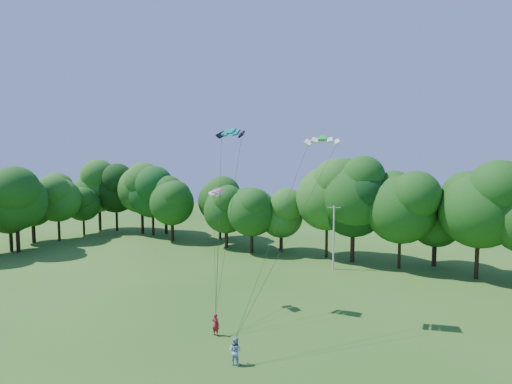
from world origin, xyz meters
The scene contains 9 objects.
utility_pole centered at (1.45, 30.85, 3.99)m, with size 1.52×0.48×7.74m.
kite_flyer_left centered at (0.09, 8.88, 0.85)m, with size 0.62×0.41×1.70m, color maroon.
kite_flyer_right centered at (3.71, 6.09, 0.91)m, with size 0.89×0.69×1.82m, color #A4B7E3.
kite_teal centered at (-1.92, 14.06, 15.72)m, with size 2.52×1.38×0.60m.
kite_green centered at (5.95, 15.12, 14.93)m, with size 3.04×2.07×0.52m.
kite_pink centered at (-3.45, 13.99, 10.47)m, with size 1.91×1.39×0.41m.
tree_back_west centered at (-33.34, 35.71, 8.51)m, with size 9.37×9.37×13.63m.
tree_back_center centered at (2.16, 35.97, 8.59)m, with size 9.45×9.45×13.75m.
tree_flank_west centered at (-41.64, 16.01, 6.09)m, with size 6.70×6.70×9.75m.
Camera 1 is at (17.59, -14.63, 13.32)m, focal length 28.00 mm.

